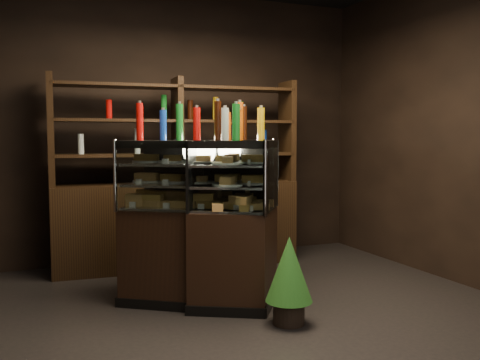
% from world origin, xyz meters
% --- Properties ---
extents(ground, '(5.00, 5.00, 0.00)m').
position_xyz_m(ground, '(0.00, 0.00, 0.00)').
color(ground, black).
rests_on(ground, ground).
extents(room_shell, '(5.02, 5.02, 3.01)m').
position_xyz_m(room_shell, '(0.00, 0.00, 1.94)').
color(room_shell, black).
rests_on(room_shell, ground).
extents(display_case, '(1.62, 1.40, 1.37)m').
position_xyz_m(display_case, '(0.22, 0.85, 0.46)').
color(display_case, black).
rests_on(display_case, ground).
extents(food_display, '(1.24, 1.10, 0.42)m').
position_xyz_m(food_display, '(0.23, 0.85, 1.03)').
color(food_display, gold).
rests_on(food_display, display_case).
extents(bottles_top, '(1.08, 0.96, 0.30)m').
position_xyz_m(bottles_top, '(0.22, 0.86, 1.50)').
color(bottles_top, '#D8590A').
rests_on(bottles_top, display_case).
extents(potted_conifer, '(0.35, 0.35, 0.75)m').
position_xyz_m(potted_conifer, '(0.49, 0.04, 0.43)').
color(potted_conifer, black).
rests_on(potted_conifer, ground).
extents(back_shelving, '(2.59, 0.57, 2.00)m').
position_xyz_m(back_shelving, '(0.21, 2.05, 0.60)').
color(back_shelving, black).
rests_on(back_shelving, ground).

